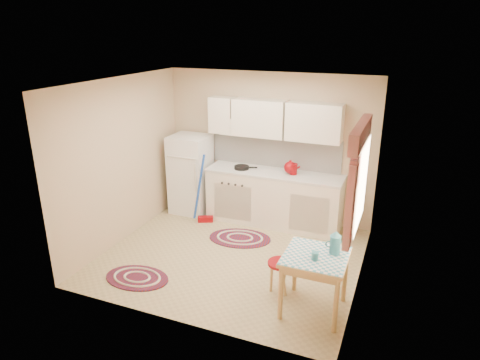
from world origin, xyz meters
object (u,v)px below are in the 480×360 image
object	(u,v)px
base_cabinets	(274,199)
fridge	(191,174)
table	(314,283)
stool	(280,277)

from	to	relation	value
base_cabinets	fridge	bearing A→B (deg)	-178.14
table	stool	size ratio (longest dim) A/B	1.71
table	base_cabinets	bearing A→B (deg)	119.09
fridge	base_cabinets	distance (m)	1.56
fridge	base_cabinets	bearing A→B (deg)	1.86
table	fridge	bearing A→B (deg)	142.84
fridge	stool	size ratio (longest dim) A/B	3.33
base_cabinets	stool	world-z (taller)	base_cabinets
fridge	table	distance (m)	3.41
fridge	table	size ratio (longest dim) A/B	1.94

